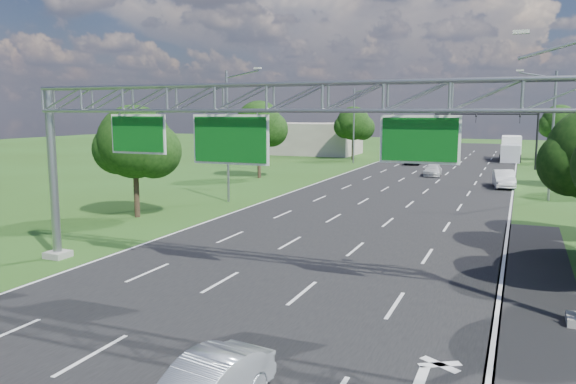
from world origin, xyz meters
The scene contains 17 objects.
ground centered at (0.00, 30.00, 0.00)m, with size 220.00×220.00×0.00m, color #264514.
road centered at (0.00, 30.00, 0.00)m, with size 18.00×180.00×0.02m, color black.
road_flare centered at (10.20, 14.00, 0.00)m, with size 3.00×30.00×0.02m, color black.
sign_gantry centered at (0.33, 12.00, 6.89)m, with size 23.50×1.00×9.56m.
traffic_signal centered at (7.48, 65.00, 5.17)m, with size 12.21×0.24×7.00m.
streetlight_l_near centered at (-11.30, 30.00, 5.58)m, with size 2.97×0.22×10.16m.
streetlight_l_far centered at (-11.30, 65.00, 5.58)m, with size 2.97×0.22×10.16m.
streetlight_r_mid centered at (11.30, 40.00, 5.58)m, with size 2.97×0.22×10.16m.
tree_verge_la centered at (-13.92, 22.04, 4.76)m, with size 5.76×4.80×7.40m.
tree_verge_lb centered at (-15.92, 45.04, 5.41)m, with size 5.76×4.80×8.06m.
tree_verge_lc centered at (-12.92, 70.04, 4.98)m, with size 5.76×4.80×7.62m.
tree_verge_re centered at (14.08, 78.04, 5.20)m, with size 5.76×4.80×7.84m.
building_left centered at (-22.00, 78.00, 2.50)m, with size 14.00×10.00×5.00m, color gray.
car_queue_a centered at (0.59, 54.05, 0.63)m, with size 1.75×4.31×1.25m, color silver.
car_queue_c centered at (-3.52, 66.32, 0.82)m, with size 1.95×4.84×1.65m, color black.
car_queue_d centered at (8.00, 46.85, 0.80)m, with size 1.70×4.87×1.60m, color silver.
box_truck centered at (8.00, 77.65, 1.64)m, with size 2.76×9.06×3.41m.
Camera 1 is at (9.30, -7.98, 7.00)m, focal length 35.00 mm.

